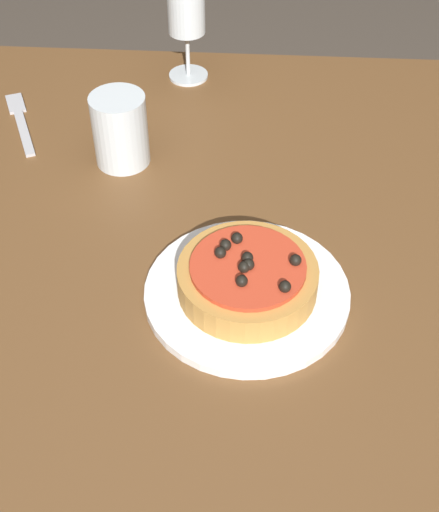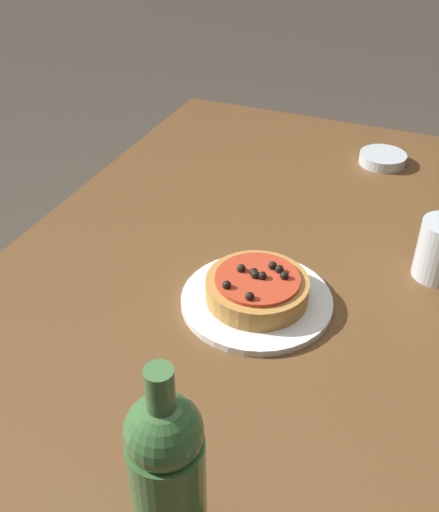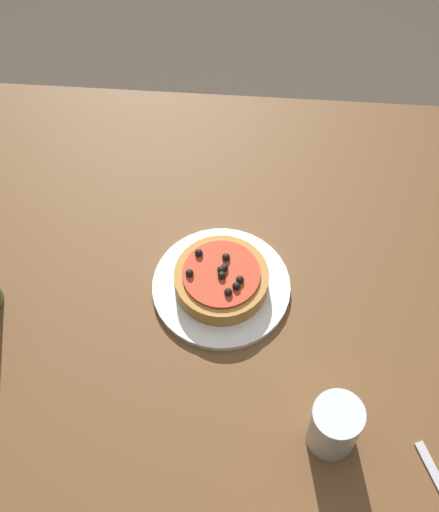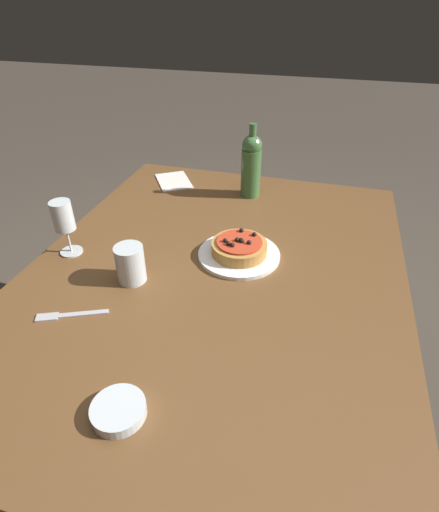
{
  "view_description": "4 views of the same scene",
  "coord_description": "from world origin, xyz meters",
  "px_view_note": "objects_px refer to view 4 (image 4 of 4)",
  "views": [
    {
      "loc": [
        0.09,
        -0.63,
        1.38
      ],
      "look_at": [
        0.05,
        -0.01,
        0.76
      ],
      "focal_mm": 50.0,
      "sensor_mm": 36.0,
      "label": 1
    },
    {
      "loc": [
        0.8,
        0.18,
        1.38
      ],
      "look_at": [
        0.11,
        -0.11,
        0.84
      ],
      "focal_mm": 42.0,
      "sensor_mm": 36.0,
      "label": 2
    },
    {
      "loc": [
        0.05,
        0.58,
        1.85
      ],
      "look_at": [
        0.1,
        -0.1,
        0.78
      ],
      "focal_mm": 50.0,
      "sensor_mm": 36.0,
      "label": 3
    },
    {
      "loc": [
        -0.88,
        -0.26,
        1.43
      ],
      "look_at": [
        0.04,
        -0.0,
        0.77
      ],
      "focal_mm": 28.0,
      "sensor_mm": 36.0,
      "label": 4
    }
  ],
  "objects_px": {
    "pizza": "(239,247)",
    "wine_bottle": "(251,165)",
    "dining_table": "(215,292)",
    "wine_glass": "(63,218)",
    "water_cup": "(130,264)",
    "fork": "(67,315)",
    "side_bowl": "(119,410)",
    "dinner_plate": "(239,254)"
  },
  "relations": [
    {
      "from": "dining_table",
      "to": "wine_bottle",
      "type": "bearing_deg",
      "value": 0.63
    },
    {
      "from": "wine_glass",
      "to": "water_cup",
      "type": "height_order",
      "value": "wine_glass"
    },
    {
      "from": "dining_table",
      "to": "side_bowl",
      "type": "bearing_deg",
      "value": 174.64
    },
    {
      "from": "dining_table",
      "to": "water_cup",
      "type": "distance_m",
      "value": 0.27
    },
    {
      "from": "dining_table",
      "to": "pizza",
      "type": "height_order",
      "value": "pizza"
    },
    {
      "from": "water_cup",
      "to": "side_bowl",
      "type": "bearing_deg",
      "value": -157.59
    },
    {
      "from": "wine_bottle",
      "to": "water_cup",
      "type": "relative_size",
      "value": 2.58
    },
    {
      "from": "pizza",
      "to": "fork",
      "type": "xyz_separation_m",
      "value": [
        -0.37,
        0.35,
        -0.03
      ]
    },
    {
      "from": "pizza",
      "to": "fork",
      "type": "height_order",
      "value": "pizza"
    },
    {
      "from": "dinner_plate",
      "to": "wine_glass",
      "type": "height_order",
      "value": "wine_glass"
    },
    {
      "from": "dinner_plate",
      "to": "fork",
      "type": "xyz_separation_m",
      "value": [
        -0.37,
        0.35,
        -0.0
      ]
    },
    {
      "from": "pizza",
      "to": "water_cup",
      "type": "height_order",
      "value": "water_cup"
    },
    {
      "from": "dining_table",
      "to": "side_bowl",
      "type": "height_order",
      "value": "side_bowl"
    },
    {
      "from": "wine_bottle",
      "to": "side_bowl",
      "type": "distance_m",
      "value": 1.01
    },
    {
      "from": "wine_bottle",
      "to": "side_bowl",
      "type": "xyz_separation_m",
      "value": [
        -1.0,
        0.04,
        -0.11
      ]
    },
    {
      "from": "wine_bottle",
      "to": "dinner_plate",
      "type": "bearing_deg",
      "value": -172.3
    },
    {
      "from": "dinner_plate",
      "to": "wine_bottle",
      "type": "relative_size",
      "value": 0.9
    },
    {
      "from": "water_cup",
      "to": "side_bowl",
      "type": "relative_size",
      "value": 1.0
    },
    {
      "from": "fork",
      "to": "pizza",
      "type": "bearing_deg",
      "value": -156.96
    },
    {
      "from": "water_cup",
      "to": "dinner_plate",
      "type": "bearing_deg",
      "value": -53.52
    },
    {
      "from": "dinner_plate",
      "to": "side_bowl",
      "type": "distance_m",
      "value": 0.59
    },
    {
      "from": "side_bowl",
      "to": "fork",
      "type": "bearing_deg",
      "value": 49.87
    },
    {
      "from": "dining_table",
      "to": "wine_bottle",
      "type": "relative_size",
      "value": 5.07
    },
    {
      "from": "dinner_plate",
      "to": "fork",
      "type": "relative_size",
      "value": 1.47
    },
    {
      "from": "wine_glass",
      "to": "water_cup",
      "type": "relative_size",
      "value": 1.61
    },
    {
      "from": "pizza",
      "to": "side_bowl",
      "type": "relative_size",
      "value": 1.56
    },
    {
      "from": "dinner_plate",
      "to": "water_cup",
      "type": "height_order",
      "value": "water_cup"
    },
    {
      "from": "dinner_plate",
      "to": "pizza",
      "type": "distance_m",
      "value": 0.03
    },
    {
      "from": "fork",
      "to": "dinner_plate",
      "type": "bearing_deg",
      "value": -156.96
    },
    {
      "from": "fork",
      "to": "wine_glass",
      "type": "bearing_deg",
      "value": -82.92
    },
    {
      "from": "pizza",
      "to": "dining_table",
      "type": "bearing_deg",
      "value": 150.24
    },
    {
      "from": "pizza",
      "to": "wine_bottle",
      "type": "relative_size",
      "value": 0.6
    },
    {
      "from": "wine_bottle",
      "to": "fork",
      "type": "relative_size",
      "value": 1.63
    },
    {
      "from": "dinner_plate",
      "to": "wine_bottle",
      "type": "distance_m",
      "value": 0.44
    },
    {
      "from": "fork",
      "to": "water_cup",
      "type": "bearing_deg",
      "value": -140.49
    },
    {
      "from": "wine_glass",
      "to": "wine_bottle",
      "type": "bearing_deg",
      "value": -39.47
    },
    {
      "from": "pizza",
      "to": "fork",
      "type": "distance_m",
      "value": 0.51
    },
    {
      "from": "dining_table",
      "to": "pizza",
      "type": "relative_size",
      "value": 8.39
    },
    {
      "from": "water_cup",
      "to": "fork",
      "type": "xyz_separation_m",
      "value": [
        -0.18,
        0.09,
        -0.05
      ]
    },
    {
      "from": "dining_table",
      "to": "pizza",
      "type": "xyz_separation_m",
      "value": [
        0.09,
        -0.05,
        0.11
      ]
    },
    {
      "from": "pizza",
      "to": "wine_bottle",
      "type": "bearing_deg",
      "value": 7.69
    },
    {
      "from": "dining_table",
      "to": "wine_glass",
      "type": "height_order",
      "value": "wine_glass"
    }
  ]
}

